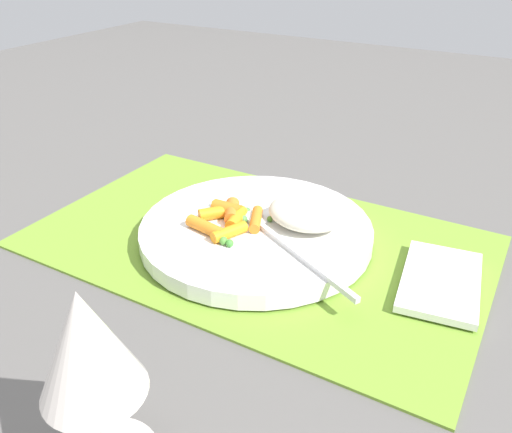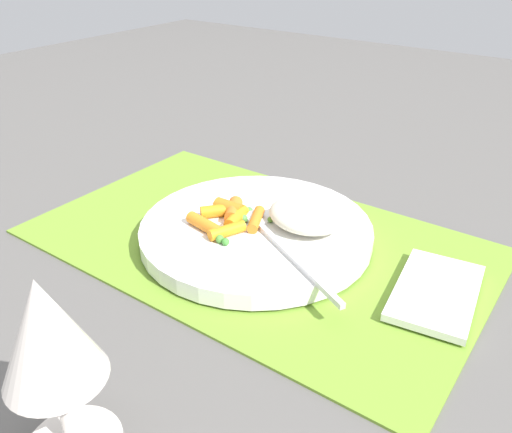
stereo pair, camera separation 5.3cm
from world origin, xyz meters
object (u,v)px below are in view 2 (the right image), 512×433
plate (256,231)px  carrot_portion (227,217)px  wine_glass (48,338)px  napkin (436,292)px  rice_mound (307,215)px  fork (276,241)px

plate → carrot_portion: (0.03, 0.02, 0.02)m
carrot_portion → wine_glass: 0.31m
plate → napkin: (-0.21, -0.01, -0.01)m
wine_glass → napkin: size_ratio=1.15×
rice_mound → carrot_portion: bearing=29.7°
carrot_portion → napkin: bearing=-172.5°
plate → fork: (-0.04, 0.02, 0.01)m
napkin → wine_glass: bearing=64.2°
carrot_portion → rice_mound: bearing=-150.3°
plate → napkin: plate is taller
napkin → plate: bearing=4.1°
rice_mound → fork: (0.01, 0.05, -0.01)m
plate → rice_mound: (-0.05, -0.03, 0.02)m
fork → wine_glass: 0.29m
plate → carrot_portion: 0.04m
rice_mound → napkin: bearing=175.0°
fork → wine_glass: wine_glass is taller
carrot_portion → fork: carrot_portion is taller
plate → fork: bearing=152.3°
rice_mound → napkin: size_ratio=0.70×
fork → rice_mound: bearing=-98.0°
rice_mound → plate: bearing=29.9°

